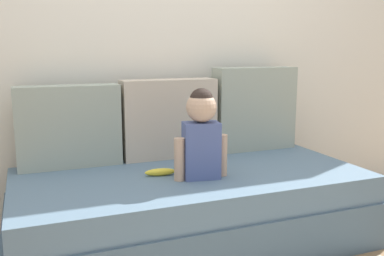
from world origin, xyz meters
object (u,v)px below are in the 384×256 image
throw_pillow_left (69,126)px  toddler (201,132)px  throw_pillow_center (169,119)px  couch (191,208)px  throw_pillow_right (254,109)px  banana (160,172)px

throw_pillow_left → toddler: bearing=-38.7°
throw_pillow_left → throw_pillow_center: (0.61, 0.00, 0.01)m
couch → toddler: toddler is taller
couch → throw_pillow_right: 0.87m
throw_pillow_right → toddler: (-0.60, -0.50, -0.03)m
banana → toddler: bearing=-31.6°
couch → throw_pillow_right: (0.61, 0.38, 0.49)m
throw_pillow_right → throw_pillow_left: bearing=180.0°
throw_pillow_left → banana: bearing=-41.4°
throw_pillow_left → throw_pillow_center: 0.61m
toddler → banana: size_ratio=2.81×
throw_pillow_right → banana: 0.91m
throw_pillow_right → toddler: size_ratio=1.18×
throw_pillow_left → toddler: (0.62, -0.50, 0.01)m
throw_pillow_left → throw_pillow_center: throw_pillow_center is taller
throw_pillow_left → throw_pillow_right: bearing=0.0°
throw_pillow_left → toddler: toddler is taller
couch → throw_pillow_left: size_ratio=3.37×
couch → throw_pillow_left: throw_pillow_left is taller
throw_pillow_left → throw_pillow_right: (1.22, 0.00, 0.04)m
couch → throw_pillow_left: (-0.61, 0.38, 0.45)m
throw_pillow_right → banana: throw_pillow_right is taller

